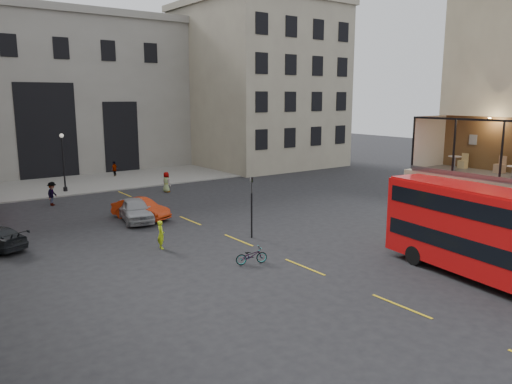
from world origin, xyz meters
TOP-DOWN VIEW (x-y plane):
  - ground at (0.00, 0.00)m, footprint 140.00×140.00m
  - host_frontage at (6.50, 0.00)m, footprint 3.00×11.00m
  - gateway at (-5.00, 47.99)m, footprint 35.00×10.60m
  - building_right at (20.00, 39.97)m, footprint 16.60×18.60m
  - pavement_far at (-6.00, 38.00)m, footprint 40.00×12.00m
  - traffic_light_near at (-1.00, 12.00)m, footprint 0.16×0.20m
  - street_lamp_b at (-6.00, 34.00)m, footprint 0.36×0.36m
  - bus_near at (3.50, -0.69)m, footprint 3.91×11.24m
  - car_a at (-5.09, 20.22)m, footprint 2.76×4.99m
  - car_b at (-4.55, 20.54)m, footprint 3.13×4.66m
  - bicycle at (-3.87, 8.04)m, footprint 1.79×1.06m
  - cyclist at (-6.48, 13.26)m, footprint 0.48×0.65m
  - pedestrian_b at (-8.42, 28.87)m, footprint 1.32×1.42m
  - pedestrian_c at (0.80, 39.79)m, footprint 1.05×0.92m
  - pedestrian_d at (1.48, 28.71)m, footprint 0.78×1.01m
  - cafe_table_far at (5.91, 2.98)m, footprint 0.68×0.68m
  - cafe_chair_c at (7.37, 1.26)m, footprint 0.51×0.51m
  - cafe_chair_d at (7.47, 3.43)m, footprint 0.43×0.43m

SIDE VIEW (x-z plane):
  - ground at x=0.00m, z-range 0.00..0.00m
  - pavement_far at x=-6.00m, z-range 0.00..0.12m
  - bicycle at x=-3.87m, z-range 0.00..0.89m
  - car_b at x=-4.55m, z-range 0.00..1.45m
  - car_a at x=-5.09m, z-range 0.00..1.60m
  - cyclist at x=-6.48m, z-range 0.00..1.64m
  - pedestrian_c at x=0.80m, z-range 0.00..1.70m
  - pedestrian_d at x=1.48m, z-range 0.00..1.85m
  - pedestrian_b at x=-8.42m, z-range 0.00..1.92m
  - host_frontage at x=6.50m, z-range 0.00..4.50m
  - street_lamp_b at x=-6.00m, z-range -0.27..5.06m
  - traffic_light_near at x=-1.00m, z-range 0.52..4.32m
  - bus_near at x=3.50m, z-range 0.27..4.66m
  - cafe_chair_d at x=7.47m, z-range 4.44..5.27m
  - cafe_chair_c at x=7.37m, z-range 4.42..5.33m
  - cafe_table_far at x=5.91m, z-range 4.74..5.59m
  - gateway at x=-5.00m, z-range 0.39..18.39m
  - building_right at x=20.00m, z-range 0.39..20.39m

